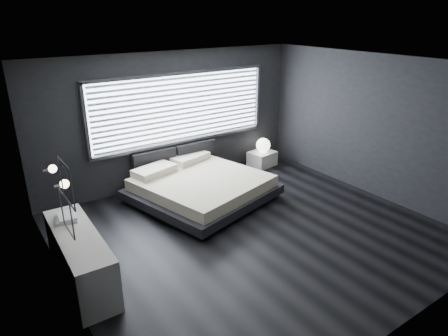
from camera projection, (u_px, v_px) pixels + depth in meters
room at (254, 155)px, 6.34m from camera, size 6.04×6.00×2.80m
window at (182, 108)px, 8.43m from camera, size 4.14×0.09×1.52m
headboard at (176, 158)px, 8.65m from camera, size 1.96×0.16×0.52m
sconce_near at (64, 184)px, 4.79m from camera, size 0.18×0.11×0.11m
sconce_far at (52, 169)px, 5.25m from camera, size 0.18×0.11×0.11m
wall_art_upper at (66, 183)px, 4.19m from camera, size 0.01×0.48×0.48m
wall_art_lower at (67, 214)px, 4.55m from camera, size 0.01×0.48×0.48m
bed at (201, 186)px, 7.94m from camera, size 2.90×2.82×0.62m
nightstand at (262, 159)px, 9.73m from camera, size 0.66×0.58×0.35m
orb_lamp at (263, 145)px, 9.62m from camera, size 0.34×0.34×0.34m
dresser at (81, 258)px, 5.49m from camera, size 0.57×1.88×0.75m
book_stack at (66, 217)px, 5.71m from camera, size 0.35×0.42×0.08m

